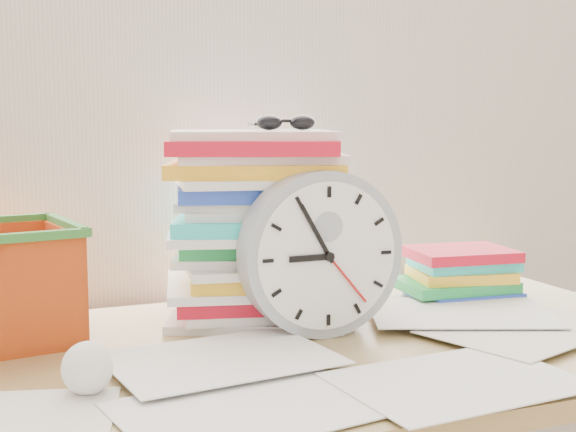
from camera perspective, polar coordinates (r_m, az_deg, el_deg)
name	(u,v)px	position (r m, az deg, el deg)	size (l,w,h in m)	color
curtain	(196,7)	(1.55, -6.58, 14.58)	(2.40, 0.01, 2.50)	silver
desk	(269,396)	(1.25, -1.38, -12.65)	(1.40, 0.70, 0.75)	olive
paper_stack	(262,225)	(1.37, -1.89, -0.66)	(0.33, 0.27, 0.32)	white
clock	(321,253)	(1.27, 2.34, -2.67)	(0.26, 0.26, 0.05)	#959DA4
sunglasses	(286,123)	(1.37, -0.15, 6.66)	(0.12, 0.10, 0.03)	black
book_stack	(461,274)	(1.57, 12.23, -4.05)	(0.23, 0.18, 0.10)	white
crumpled_ball	(87,368)	(1.06, -14.13, -10.41)	(0.07, 0.07, 0.07)	white
scattered_papers	(269,344)	(1.22, -1.39, -9.10)	(1.26, 0.42, 0.02)	white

